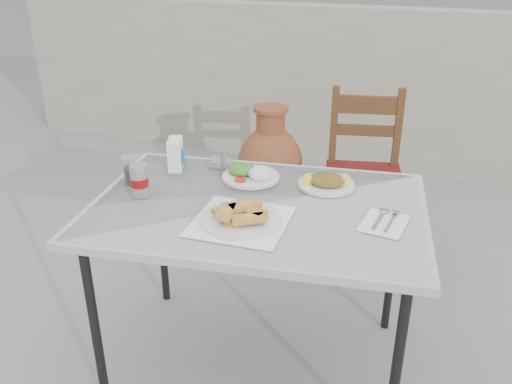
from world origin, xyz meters
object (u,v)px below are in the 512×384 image
(soda_can, at_px, (139,180))
(condiment_caddy, at_px, (222,161))
(cola_glass, at_px, (133,171))
(napkin_holder, at_px, (175,154))
(cafe_table, at_px, (257,216))
(salad_rice_plate, at_px, (250,173))
(salad_chopped_plate, at_px, (327,182))
(chair, at_px, (363,174))
(pide_plate, at_px, (241,214))
(terracotta_urn, at_px, (270,167))

(soda_can, relative_size, condiment_caddy, 1.08)
(soda_can, xyz_separation_m, cola_glass, (-0.09, 0.10, -0.01))
(soda_can, height_order, napkin_holder, napkin_holder)
(cafe_table, bearing_deg, salad_rice_plate, 116.23)
(cafe_table, relative_size, condiment_caddy, 11.74)
(salad_chopped_plate, distance_m, soda_can, 0.73)
(salad_rice_plate, relative_size, chair, 0.26)
(condiment_caddy, bearing_deg, soda_can, -116.30)
(salad_rice_plate, distance_m, napkin_holder, 0.34)
(chair, bearing_deg, cafe_table, -114.76)
(salad_rice_plate, distance_m, cola_glass, 0.47)
(salad_rice_plate, xyz_separation_m, chair, (0.36, 0.85, -0.30))
(cafe_table, xyz_separation_m, pide_plate, (-0.01, -0.15, 0.08))
(cafe_table, height_order, chair, chair)
(soda_can, relative_size, terracotta_urn, 0.17)
(salad_chopped_plate, height_order, cola_glass, cola_glass)
(salad_rice_plate, xyz_separation_m, terracotta_urn, (-0.26, 1.10, -0.44))
(cola_glass, height_order, chair, chair)
(pide_plate, xyz_separation_m, salad_chopped_plate, (0.22, 0.39, -0.01))
(cafe_table, xyz_separation_m, condiment_caddy, (-0.27, 0.30, 0.08))
(cafe_table, relative_size, napkin_holder, 10.06)
(pide_plate, bearing_deg, napkin_holder, 140.17)
(soda_can, height_order, condiment_caddy, soda_can)
(cafe_table, relative_size, soda_can, 10.82)
(cola_glass, relative_size, chair, 0.12)
(salad_rice_plate, bearing_deg, cafe_table, -63.77)
(cafe_table, height_order, condiment_caddy, condiment_caddy)
(salad_rice_plate, distance_m, condiment_caddy, 0.18)
(chair, relative_size, terracotta_urn, 1.27)
(soda_can, bearing_deg, cafe_table, 9.76)
(pide_plate, bearing_deg, cola_glass, 162.04)
(cola_glass, bearing_deg, condiment_caddy, 45.70)
(salad_chopped_plate, relative_size, soda_can, 1.83)
(pide_plate, relative_size, terracotta_urn, 0.45)
(soda_can, xyz_separation_m, condiment_caddy, (0.18, 0.37, -0.04))
(salad_rice_plate, xyz_separation_m, napkin_holder, (-0.33, -0.01, 0.04))
(cafe_table, bearing_deg, chair, 76.74)
(condiment_caddy, relative_size, terracotta_urn, 0.16)
(salad_rice_plate, height_order, napkin_holder, napkin_holder)
(salad_chopped_plate, distance_m, condiment_caddy, 0.48)
(cafe_table, distance_m, cola_glass, 0.55)
(pide_plate, xyz_separation_m, soda_can, (-0.44, 0.08, 0.03))
(pide_plate, bearing_deg, terracotta_urn, 103.69)
(napkin_holder, relative_size, condiment_caddy, 1.17)
(salad_chopped_plate, height_order, napkin_holder, napkin_holder)
(pide_plate, distance_m, condiment_caddy, 0.52)
(condiment_caddy, distance_m, terracotta_urn, 1.11)
(cafe_table, bearing_deg, cola_glass, 178.08)
(napkin_holder, bearing_deg, pide_plate, -59.94)
(cola_glass, bearing_deg, chair, 53.03)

